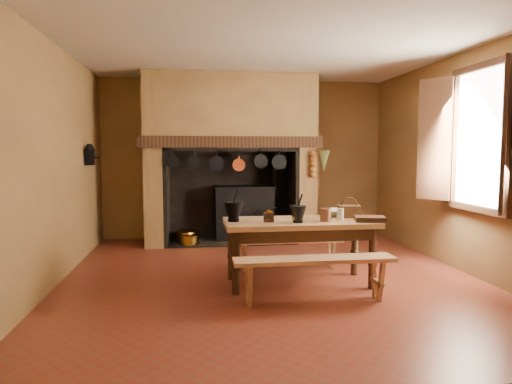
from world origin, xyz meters
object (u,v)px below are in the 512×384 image
Objects in this scene: iron_range at (244,212)px; mixing_bowl at (338,213)px; bench_front at (315,269)px; coffee_grinder at (269,216)px; wicker_basket at (349,211)px; work_table at (300,230)px.

iron_range is 2.68m from mixing_bowl.
mixing_bowl is at bearing 59.67° from bench_front.
coffee_grinder reaches higher than bench_front.
wicker_basket is at bearing -69.74° from iron_range.
wicker_basket is at bearing 12.57° from coffee_grinder.
bench_front is at bearing -84.40° from iron_range.
mixing_bowl is at bearing -71.06° from iron_range.
coffee_grinder is at bearing -161.73° from mixing_bowl.
iron_range is at bearing 96.93° from work_table.
work_table is 1.04× the size of bench_front.
bench_front is 0.85m from coffee_grinder.
wicker_basket reaches higher than bench_front.
wicker_basket is at bearing -45.87° from mixing_bowl.
bench_front is at bearing -120.33° from mixing_bowl.
wicker_basket reaches higher than coffee_grinder.
iron_range is 0.96× the size of bench_front.
mixing_bowl is (0.53, 0.24, 0.16)m from work_table.
coffee_grinder reaches higher than work_table.
coffee_grinder is (-0.37, 0.61, 0.46)m from bench_front.
iron_range is 2.84m from coffee_grinder.
iron_range reaches higher than work_table.
iron_range is at bearing 108.94° from mixing_bowl.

